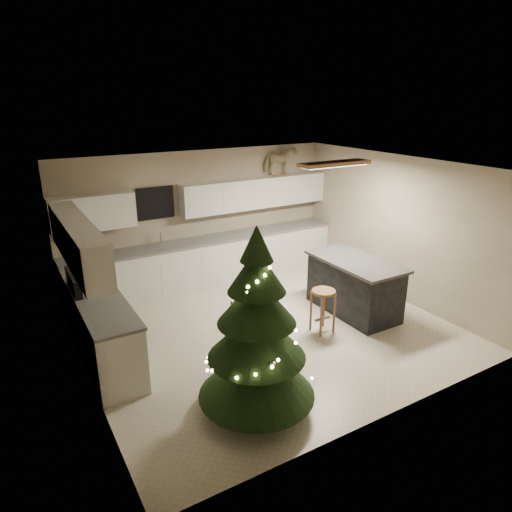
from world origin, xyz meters
name	(u,v)px	position (x,y,z in m)	size (l,w,h in m)	color
ground_plane	(267,329)	(0.00, 0.00, 0.00)	(5.50, 5.50, 0.00)	beige
room_shell	(269,225)	(0.02, 0.00, 1.75)	(5.52, 5.02, 2.61)	tan
cabinetry	(174,265)	(-0.91, 1.65, 0.76)	(5.50, 3.20, 2.00)	silver
island	(354,286)	(1.63, -0.19, 0.48)	(0.90, 1.70, 0.95)	black
bar_stool	(323,301)	(0.73, -0.49, 0.53)	(0.37, 0.37, 0.71)	brown
christmas_tree	(257,339)	(-1.14, -1.60, 0.94)	(1.44, 1.39, 2.30)	#3F2816
toddler	(271,310)	(0.00, -0.11, 0.39)	(0.28, 0.19, 0.78)	black
rocking_horse	(280,161)	(1.74, 2.33, 2.30)	(0.68, 0.33, 0.58)	brown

